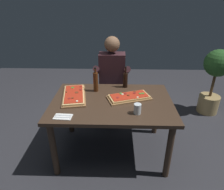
# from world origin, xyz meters

# --- Properties ---
(ground_plane) EXTENTS (6.40, 6.40, 0.00)m
(ground_plane) POSITION_xyz_m (0.00, 0.00, 0.00)
(ground_plane) COLOR #2D2D33
(dining_table) EXTENTS (1.40, 0.96, 0.74)m
(dining_table) POSITION_xyz_m (0.00, 0.00, 0.64)
(dining_table) COLOR #3D2B1E
(dining_table) RESTS_ON ground_plane
(pizza_rectangular_front) EXTENTS (0.56, 0.39, 0.05)m
(pizza_rectangular_front) POSITION_xyz_m (0.20, 0.06, 0.76)
(pizza_rectangular_front) COLOR olive
(pizza_rectangular_front) RESTS_ON dining_table
(pizza_rectangular_left) EXTENTS (0.36, 0.60, 0.05)m
(pizza_rectangular_left) POSITION_xyz_m (-0.46, 0.10, 0.76)
(pizza_rectangular_left) COLOR brown
(pizza_rectangular_left) RESTS_ON dining_table
(wine_bottle_dark) EXTENTS (0.06, 0.06, 0.31)m
(wine_bottle_dark) POSITION_xyz_m (-0.21, 0.26, 0.87)
(wine_bottle_dark) COLOR #47230F
(wine_bottle_dark) RESTS_ON dining_table
(oil_bottle_amber) EXTENTS (0.06, 0.06, 0.29)m
(oil_bottle_amber) POSITION_xyz_m (0.17, 0.39, 0.85)
(oil_bottle_amber) COLOR black
(oil_bottle_amber) RESTS_ON dining_table
(tumbler_near_camera) EXTENTS (0.08, 0.08, 0.11)m
(tumbler_near_camera) POSITION_xyz_m (0.27, -0.27, 0.79)
(tumbler_near_camera) COLOR silver
(tumbler_near_camera) RESTS_ON dining_table
(napkin_cutlery_set) EXTENTS (0.19, 0.12, 0.01)m
(napkin_cutlery_set) POSITION_xyz_m (-0.48, -0.36, 0.74)
(napkin_cutlery_set) COLOR white
(napkin_cutlery_set) RESTS_ON dining_table
(diner_chair) EXTENTS (0.44, 0.44, 0.87)m
(diner_chair) POSITION_xyz_m (-0.02, 0.86, 0.49)
(diner_chair) COLOR black
(diner_chair) RESTS_ON ground_plane
(seated_diner) EXTENTS (0.53, 0.41, 1.33)m
(seated_diner) POSITION_xyz_m (-0.02, 0.74, 0.74)
(seated_diner) COLOR #23232D
(seated_diner) RESTS_ON ground_plane
(potted_plant_corner) EXTENTS (0.43, 0.43, 1.09)m
(potted_plant_corner) POSITION_xyz_m (1.64, 1.03, 0.65)
(potted_plant_corner) COLOR tan
(potted_plant_corner) RESTS_ON ground_plane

